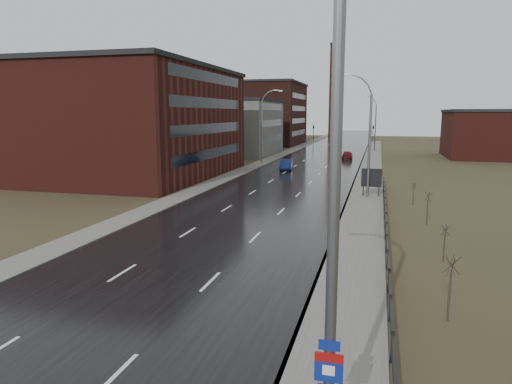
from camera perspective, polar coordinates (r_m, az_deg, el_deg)
The scene contains 23 objects.
road at distance 68.10m, azimuth 6.84°, elevation 3.18°, with size 14.00×300.00×0.06m, color black.
sidewalk_right at distance 42.68m, azimuth 13.44°, elevation -0.87°, with size 3.20×180.00×0.18m, color #595651.
curb_right at distance 42.74m, azimuth 11.40°, elevation -0.78°, with size 0.16×180.00×0.18m, color slate.
sidewalk_left at distance 69.72m, azimuth 0.15°, elevation 3.43°, with size 2.40×260.00×0.12m, color #595651.
warehouse_near at distance 60.31m, azimuth -15.62°, elevation 8.46°, with size 22.44×28.56×13.50m.
warehouse_mid at distance 89.37m, azimuth -2.99°, elevation 8.16°, with size 16.32×20.40×10.50m.
warehouse_far at distance 119.50m, azimuth -0.81°, elevation 9.78°, with size 26.52×24.48×15.50m.
building_right at distance 91.41m, azimuth 28.30°, elevation 6.42°, with size 18.36×16.32×8.50m.
smokestack at distance 157.93m, azimuth 9.57°, elevation 12.46°, with size 2.70×2.70×30.70m.
streetlight_main at distance 9.20m, azimuth 7.71°, elevation -1.13°, with size 3.91×0.29×12.11m.
streetlight_right_mid at distance 43.03m, azimuth 13.65°, elevation 6.92°, with size 3.36×0.28×11.35m.
streetlight_left at distance 71.13m, azimuth 0.96°, elevation 8.22°, with size 3.36×0.28×11.35m.
streetlight_right_far at distance 97.00m, azimuth 14.54°, elevation 8.33°, with size 3.36×0.28×11.35m.
guardrail at distance 26.26m, azimuth 16.08°, elevation -6.23°, with size 0.10×53.05×1.10m.
shrub_c at distance 18.95m, azimuth 23.09°, elevation -10.79°, with size 0.61×0.65×2.60m.
shrub_d at distance 26.24m, azimuth 22.49°, elevation -5.83°, with size 0.48×0.50×2.00m.
shrub_e at distance 34.30m, azimuth 20.64°, elevation -1.78°, with size 0.57×0.60×2.41m.
shrub_f at distance 41.50m, azimuth 19.07°, elevation -0.10°, with size 0.47×0.50×1.98m.
billboard at distance 43.68m, azimuth 14.24°, elevation 1.63°, with size 1.87×0.17×2.76m.
traffic_light_left at distance 128.22m, azimuth 7.21°, elevation 8.29°, with size 0.58×2.73×5.30m.
traffic_light_right at distance 127.02m, azimuth 14.45°, elevation 8.05°, with size 0.58×2.73×5.30m.
car_near at distance 63.35m, azimuth 3.80°, elevation 3.39°, with size 1.57×4.51×1.49m, color #0C173F.
car_far at distance 79.72m, azimuth 11.35°, elevation 4.54°, with size 1.77×4.41×1.50m, color #540E17.
Camera 1 is at (9.60, -6.97, 7.79)m, focal length 32.00 mm.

